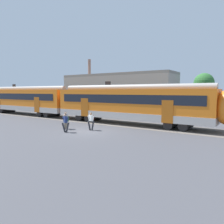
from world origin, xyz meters
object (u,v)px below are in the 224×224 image
object	(u,v)px
pedestrian_navy	(66,121)
pedestrian_grey	(66,119)
commuter_train	(28,100)
pedestrian_white	(91,120)

from	to	relation	value
pedestrian_navy	pedestrian_grey	bearing A→B (deg)	136.33
pedestrian_grey	commuter_train	bearing A→B (deg)	157.27
commuter_train	pedestrian_white	size ratio (longest dim) A/B	33.99
pedestrian_navy	pedestrian_white	xyz separation A→B (m)	(1.19, 2.06, 0.00)
pedestrian_grey	pedestrian_white	world-z (taller)	same
pedestrian_navy	pedestrian_white	world-z (taller)	same
commuter_train	pedestrian_navy	bearing A→B (deg)	-24.76
commuter_train	pedestrian_grey	bearing A→B (deg)	-22.73
commuter_train	pedestrian_navy	xyz separation A→B (m)	(15.61, -7.20, -1.26)
commuter_train	pedestrian_navy	world-z (taller)	commuter_train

